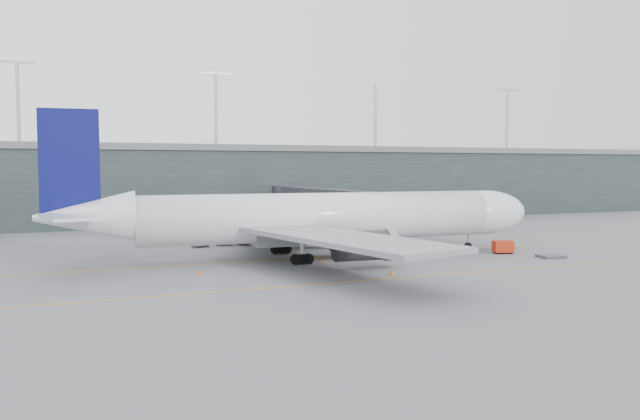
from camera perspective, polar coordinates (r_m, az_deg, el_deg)
name	(u,v)px	position (r m, az deg, el deg)	size (l,w,h in m)	color
ground	(263,256)	(77.77, -5.24, -4.18)	(320.00, 320.00, 0.00)	#56565B
taxiline_a	(273,260)	(73.99, -4.35, -4.59)	(160.00, 0.25, 0.02)	orange
taxiline_b	(324,284)	(59.15, 0.39, -6.75)	(160.00, 0.25, 0.02)	orange
taxiline_lead_main	(257,237)	(98.20, -5.81, -2.47)	(0.25, 60.00, 0.02)	orange
terminal	(183,183)	(133.62, -12.45, 2.44)	(240.00, 36.00, 29.00)	#1E2A28
main_aircraft	(317,218)	(75.33, -0.26, -0.75)	(61.15, 57.42, 17.15)	silver
jet_bridge	(328,198)	(108.86, 0.72, 1.11)	(11.67, 48.51, 7.42)	#2E2E33
gse_cart	(503,247)	(82.52, 16.38, -3.22)	(2.72, 2.14, 1.63)	#AA230C
baggage_dolly	(551,256)	(80.78, 20.37, -3.99)	(2.92, 2.34, 0.29)	#3A3A40
uld_a	(200,240)	(86.92, -10.92, -2.75)	(2.36, 2.10, 1.79)	#333337
uld_b	(224,238)	(88.38, -8.75, -2.52)	(2.65, 2.32, 2.07)	#333337
uld_c	(246,238)	(88.63, -6.82, -2.53)	(2.59, 2.35, 1.93)	#333337
cone_nose	(500,246)	(87.65, 16.14, -3.17)	(0.44, 0.44, 0.70)	orange
cone_wing_stbd	(392,272)	(64.01, 6.58, -5.65)	(0.44, 0.44, 0.69)	#ED5C0D
cone_wing_port	(291,242)	(88.90, -2.70, -2.91)	(0.44, 0.44, 0.70)	red
cone_tail	(200,271)	(65.36, -10.94, -5.53)	(0.39, 0.39, 0.62)	red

